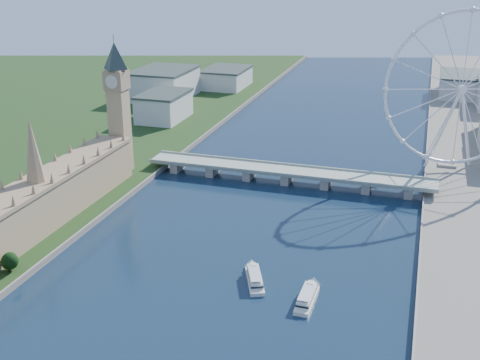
% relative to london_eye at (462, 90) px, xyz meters
% --- Properties ---
extents(parliament_range, '(24.00, 200.00, 70.00)m').
position_rel_london_eye_xyz_m(parliament_range, '(-247.98, -185.08, -49.04)').
color(parliament_range, tan).
rests_on(parliament_range, ground).
extents(big_ben, '(20.02, 20.02, 110.00)m').
position_rel_london_eye_xyz_m(big_ben, '(-247.98, -77.08, -0.95)').
color(big_ben, tan).
rests_on(big_ben, ground).
extents(westminster_bridge, '(220.00, 22.00, 9.50)m').
position_rel_london_eye_xyz_m(westminster_bridge, '(-119.98, -55.08, -60.89)').
color(westminster_bridge, gray).
rests_on(westminster_bridge, ground).
extents(london_eye, '(113.60, 39.12, 124.30)m').
position_rel_london_eye_xyz_m(london_eye, '(0.00, 0.00, 0.00)').
color(london_eye, silver).
rests_on(london_eye, ground).
extents(city_skyline, '(505.00, 280.00, 32.00)m').
position_rel_london_eye_xyz_m(city_skyline, '(-80.75, 205.00, -50.56)').
color(city_skyline, beige).
rests_on(city_skyline, ground).
extents(tour_boat_near, '(19.19, 31.67, 6.86)m').
position_rel_london_eye_xyz_m(tour_boat_near, '(-102.27, -207.33, -67.52)').
color(tour_boat_near, silver).
rests_on(tour_boat_near, ground).
extents(tour_boat_far, '(8.50, 31.02, 6.83)m').
position_rel_london_eye_xyz_m(tour_boat_far, '(-72.20, -217.45, -67.52)').
color(tour_boat_far, beige).
rests_on(tour_boat_far, ground).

